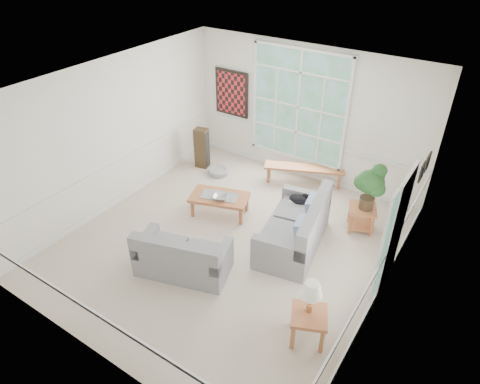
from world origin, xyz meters
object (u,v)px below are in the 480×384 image
at_px(loveseat_front, 183,251).
at_px(end_table, 361,218).
at_px(side_table, 308,326).
at_px(coffee_table, 220,205).
at_px(loveseat_right, 294,224).

bearing_deg(loveseat_front, end_table, 35.84).
relative_size(loveseat_front, end_table, 3.07).
bearing_deg(end_table, side_table, -84.62).
distance_m(end_table, side_table, 2.91).
bearing_deg(coffee_table, end_table, 4.74).
bearing_deg(loveseat_right, side_table, -67.04).
xyz_separation_m(loveseat_right, loveseat_front, (-1.24, -1.61, -0.08)).
bearing_deg(loveseat_front, coffee_table, 88.22).
distance_m(loveseat_front, side_table, 2.40).
distance_m(loveseat_right, coffee_table, 1.72).
bearing_deg(loveseat_front, side_table, -19.94).
bearing_deg(end_table, loveseat_front, -127.34).
distance_m(loveseat_right, side_table, 2.10).
relative_size(coffee_table, side_table, 2.25).
bearing_deg(loveseat_front, loveseat_right, 35.61).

